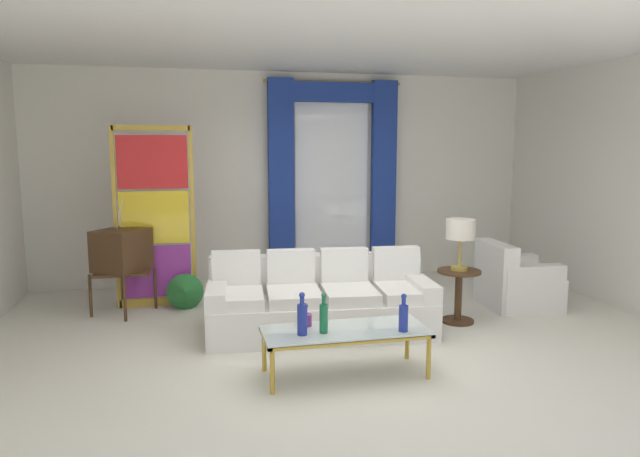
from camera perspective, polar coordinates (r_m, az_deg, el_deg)
ground_plane at (r=5.79m, az=2.50°, el=-11.59°), size 16.00×16.00×0.00m
wall_rear at (r=8.44m, az=-3.06°, el=5.06°), size 8.00×0.12×3.00m
wall_right at (r=7.79m, az=28.21°, el=3.85°), size 0.12×7.00×3.00m
ceiling_slab at (r=6.31m, az=0.62°, el=17.88°), size 8.00×7.60×0.04m
curtained_window at (r=8.40m, az=1.32°, el=6.70°), size 2.00×0.17×2.70m
couch_white_long at (r=6.14m, az=-0.03°, el=-7.42°), size 2.41×1.13×0.86m
coffee_table at (r=4.99m, az=2.51°, el=-10.32°), size 1.41×0.56×0.41m
bottle_blue_decanter at (r=4.78m, az=-1.79°, el=-8.82°), size 0.08×0.08×0.36m
bottle_crystal_tall at (r=5.04m, az=-1.49°, el=-8.88°), size 0.12×0.12×0.20m
bottle_amber_squat at (r=4.83m, az=0.37°, el=-8.72°), size 0.07×0.07×0.34m
bottle_ruby_flask at (r=4.92m, az=8.27°, el=-8.61°), size 0.08×0.08×0.33m
vintage_tv at (r=7.11m, az=-19.08°, el=-2.23°), size 0.74×0.77×1.35m
armchair_white at (r=7.46m, az=18.70°, el=-5.19°), size 0.88×0.87×0.80m
stained_glass_divider at (r=7.24m, az=-16.07°, el=0.73°), size 0.95×0.05×2.20m
peacock_figurine at (r=7.09m, az=-13.24°, el=-6.22°), size 0.44×0.60×0.50m
round_side_table at (r=6.61m, az=13.57°, el=-6.06°), size 0.48×0.48×0.59m
table_lamp_brass at (r=6.48m, az=13.77°, el=-0.29°), size 0.32×0.32×0.57m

